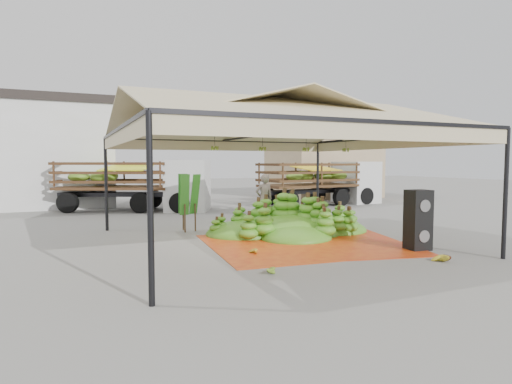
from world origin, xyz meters
name	(u,v)px	position (x,y,z in m)	size (l,w,h in m)	color
ground	(271,242)	(0.00, 0.00, 0.00)	(90.00, 90.00, 0.00)	slate
canopy_tent	(272,123)	(0.00, 0.00, 3.30)	(8.10, 8.10, 4.00)	black
building_tan	(322,164)	(10.00, 13.00, 2.07)	(6.30, 5.30, 4.10)	tan
tarp_left	(296,244)	(0.49, -0.53, 0.01)	(4.63, 4.41, 0.01)	#D15D13
tarp_right	(323,242)	(1.31, -0.59, 0.01)	(4.34, 4.56, 0.01)	red
banana_heap	(292,215)	(1.29, 1.16, 0.58)	(5.39, 4.43, 1.15)	#3F851B
hand_yellow_a	(440,258)	(2.35, -3.70, 0.11)	(0.50, 0.41, 0.23)	gold
hand_yellow_b	(251,250)	(-1.12, -1.19, 0.09)	(0.40, 0.32, 0.18)	#B89124
hand_red_a	(406,237)	(3.70, -1.23, 0.09)	(0.38, 0.31, 0.17)	#612B16
hand_red_b	(442,258)	(2.41, -3.70, 0.11)	(0.49, 0.40, 0.22)	#562613
hand_green	(266,269)	(-1.56, -2.99, 0.10)	(0.45, 0.37, 0.20)	#507E1A
hanging_bunches	(285,149)	(0.97, 1.05, 2.62)	(4.74, 0.24, 0.20)	#447117
speaker_stack	(418,220)	(2.96, -2.41, 0.76)	(0.60, 0.54, 1.53)	black
banana_leaves	(188,232)	(-1.68, 2.65, 0.00)	(0.96, 1.36, 3.70)	#27741F
vendor	(264,199)	(1.27, 3.20, 0.90)	(0.66, 0.43, 1.80)	gray
truck_left	(141,180)	(-2.06, 9.49, 1.43)	(7.08, 4.90, 2.31)	#53361B
truck_right	(325,178)	(7.26, 8.46, 1.39)	(6.73, 2.81, 2.25)	#4B3219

